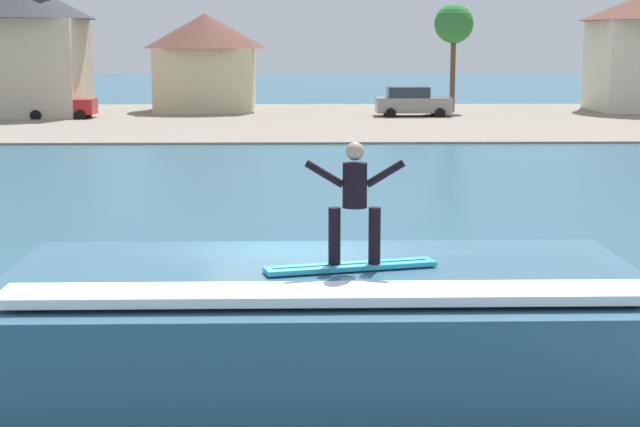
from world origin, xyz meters
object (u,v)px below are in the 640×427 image
at_px(house_with_chimney, 23,41).
at_px(tree_tall_bare, 454,25).
at_px(car_far_shore, 412,102).
at_px(wave_crest, 324,324).
at_px(car_near_shore, 60,104).
at_px(surfboard, 351,266).
at_px(house_small_cottage, 206,57).
at_px(surfer, 355,196).

bearing_deg(house_with_chimney, tree_tall_bare, 5.27).
relative_size(car_far_shore, house_with_chimney, 0.51).
height_order(wave_crest, house_with_chimney, house_with_chimney).
relative_size(car_near_shore, tree_tall_bare, 0.57).
height_order(surfboard, car_near_shore, car_near_shore).
relative_size(surfboard, house_with_chimney, 0.26).
height_order(wave_crest, tree_tall_bare, tree_tall_bare).
xyz_separation_m(surfboard, car_far_shore, (6.36, 47.29, -0.71)).
bearing_deg(tree_tall_bare, wave_crest, -100.85).
xyz_separation_m(wave_crest, house_with_chimney, (-16.84, 48.18, 3.82)).
bearing_deg(car_far_shore, house_small_cottage, 157.54).
relative_size(surfer, car_near_shore, 0.41).
bearing_deg(surfer, car_far_shore, 82.40).
distance_m(wave_crest, house_with_chimney, 51.18).
bearing_deg(tree_tall_bare, car_far_shore, -129.10).
bearing_deg(tree_tall_bare, car_near_shore, -168.93).
bearing_deg(car_near_shore, wave_crest, -72.79).
distance_m(surfer, car_near_shore, 48.58).
relative_size(wave_crest, surfer, 5.44).
distance_m(car_near_shore, house_with_chimney, 5.01).
xyz_separation_m(surfboard, house_small_cottage, (-6.51, 52.62, 1.88)).
distance_m(car_near_shore, tree_tall_bare, 24.82).
bearing_deg(car_near_shore, tree_tall_bare, 11.07).
xyz_separation_m(surfboard, surfer, (0.05, 0.01, 0.93)).
distance_m(house_with_chimney, tree_tall_bare, 26.68).
relative_size(surfboard, surfer, 1.44).
bearing_deg(tree_tall_bare, house_with_chimney, -174.73).
bearing_deg(car_near_shore, house_small_cottage, 38.05).
xyz_separation_m(surfboard, house_with_chimney, (-17.17, 48.55, 2.93)).
relative_size(wave_crest, car_far_shore, 1.93).
relative_size(wave_crest, house_small_cottage, 1.09).
bearing_deg(wave_crest, surfboard, -47.57).
relative_size(house_with_chimney, tree_tall_bare, 1.28).
bearing_deg(wave_crest, car_far_shore, 81.88).
distance_m(house_with_chimney, house_small_cottage, 11.46).
bearing_deg(surfboard, tree_tall_bare, 79.59).
xyz_separation_m(house_small_cottage, tree_tall_bare, (15.89, -1.62, 2.02)).
xyz_separation_m(wave_crest, tree_tall_bare, (9.71, 50.63, 4.80)).
xyz_separation_m(wave_crest, house_small_cottage, (-6.18, 52.25, 2.78)).
distance_m(wave_crest, surfboard, 1.02).
xyz_separation_m(car_far_shore, house_with_chimney, (-23.54, 1.26, 3.64)).
bearing_deg(wave_crest, house_with_chimney, 109.26).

